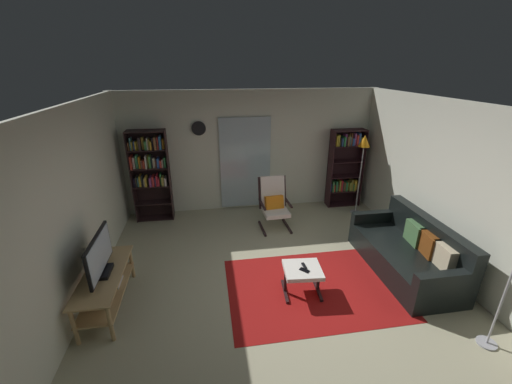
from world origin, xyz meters
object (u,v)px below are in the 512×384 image
object	(u,v)px
tv_remote	(304,266)
bookshelf_near_sofa	(345,167)
television	(100,257)
cell_phone	(304,270)
lounge_armchair	(274,202)
floor_lamp_by_shelf	(364,148)
bookshelf_near_tv	(150,169)
tv_stand	(106,284)
ottoman	(302,272)
leather_sofa	(408,253)
wall_clock	(199,128)

from	to	relation	value
tv_remote	bookshelf_near_sofa	bearing A→B (deg)	55.21
television	tv_remote	distance (m)	2.72
cell_phone	bookshelf_near_sofa	bearing A→B (deg)	15.12
lounge_armchair	tv_remote	size ratio (longest dim) A/B	7.10
television	floor_lamp_by_shelf	distance (m)	5.16
bookshelf_near_tv	tv_stand	bearing A→B (deg)	-96.10
television	ottoman	world-z (taller)	television
bookshelf_near_tv	leather_sofa	xyz separation A→B (m)	(4.19, -2.53, -0.78)
bookshelf_near_tv	television	bearing A→B (deg)	-96.00
ottoman	television	bearing A→B (deg)	177.07
leather_sofa	lounge_armchair	bearing A→B (deg)	134.80
leather_sofa	tv_remote	distance (m)	1.79
television	wall_clock	size ratio (longest dim) A/B	3.05
bookshelf_near_tv	floor_lamp_by_shelf	bearing A→B (deg)	-5.70
ottoman	floor_lamp_by_shelf	size ratio (longest dim) A/B	0.32
tv_remote	ottoman	bearing A→B (deg)	-133.80
tv_remote	floor_lamp_by_shelf	bearing A→B (deg)	48.04
bookshelf_near_sofa	floor_lamp_by_shelf	size ratio (longest dim) A/B	1.02
lounge_armchair	television	bearing A→B (deg)	-144.63
tv_remote	tv_stand	bearing A→B (deg)	175.02
ottoman	floor_lamp_by_shelf	world-z (taller)	floor_lamp_by_shelf
lounge_armchair	wall_clock	world-z (taller)	wall_clock
ottoman	cell_phone	size ratio (longest dim) A/B	3.98
tv_stand	wall_clock	world-z (taller)	wall_clock
bookshelf_near_sofa	ottoman	world-z (taller)	bookshelf_near_sofa
television	floor_lamp_by_shelf	world-z (taller)	floor_lamp_by_shelf
leather_sofa	tv_remote	size ratio (longest dim) A/B	13.61
bookshelf_near_tv	ottoman	xyz separation A→B (m)	(2.39, -2.79, -0.75)
television	tv_remote	bearing A→B (deg)	-2.17
tv_remote	floor_lamp_by_shelf	size ratio (longest dim) A/B	0.08
lounge_armchair	cell_phone	size ratio (longest dim) A/B	7.30
wall_clock	television	bearing A→B (deg)	-114.33
television	bookshelf_near_sofa	xyz separation A→B (m)	(4.49, 2.72, 0.12)
lounge_armchair	cell_phone	bearing A→B (deg)	-90.43
tv_stand	cell_phone	world-z (taller)	tv_stand
lounge_armchair	leather_sofa	bearing A→B (deg)	-45.20
lounge_armchair	cell_phone	xyz separation A→B (m)	(-0.02, -2.10, -0.12)
lounge_armchair	tv_remote	distance (m)	2.01
tv_remote	leather_sofa	bearing A→B (deg)	4.59
bookshelf_near_tv	lounge_armchair	world-z (taller)	bookshelf_near_tv
leather_sofa	floor_lamp_by_shelf	world-z (taller)	floor_lamp_by_shelf
tv_remote	floor_lamp_by_shelf	world-z (taller)	floor_lamp_by_shelf
leather_sofa	television	bearing A→B (deg)	-178.54
lounge_armchair	wall_clock	distance (m)	2.14
tv_stand	bookshelf_near_tv	distance (m)	2.74
bookshelf_near_sofa	cell_phone	xyz separation A→B (m)	(-1.81, -2.91, -0.49)
leather_sofa	tv_remote	world-z (taller)	leather_sofa
tv_stand	floor_lamp_by_shelf	size ratio (longest dim) A/B	0.77
leather_sofa	cell_phone	world-z (taller)	leather_sofa
bookshelf_near_tv	cell_phone	distance (m)	3.78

